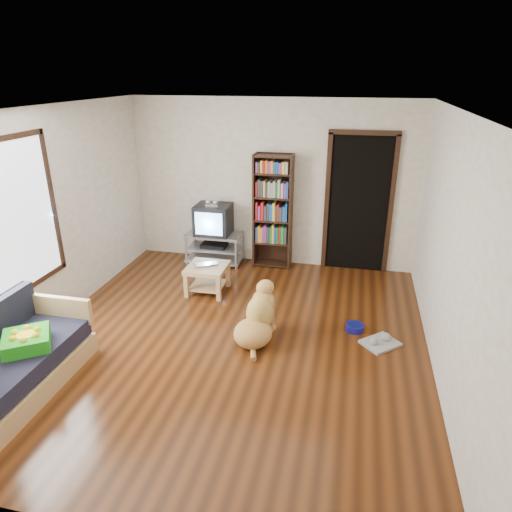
% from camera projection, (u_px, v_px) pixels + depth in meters
% --- Properties ---
extents(ground, '(5.00, 5.00, 0.00)m').
position_uv_depth(ground, '(231.00, 341.00, 5.37)').
color(ground, '#53270E').
rests_on(ground, ground).
extents(ceiling, '(5.00, 5.00, 0.00)m').
position_uv_depth(ceiling, '(225.00, 110.00, 4.39)').
color(ceiling, white).
rests_on(ceiling, ground).
extents(wall_back, '(4.50, 0.00, 4.50)m').
position_uv_depth(wall_back, '(272.00, 184.00, 7.14)').
color(wall_back, silver).
rests_on(wall_back, ground).
extents(wall_front, '(4.50, 0.00, 4.50)m').
position_uv_depth(wall_front, '(110.00, 381.00, 2.62)').
color(wall_front, silver).
rests_on(wall_front, ground).
extents(wall_left, '(0.00, 5.00, 5.00)m').
position_uv_depth(wall_left, '(43.00, 223.00, 5.34)').
color(wall_left, silver).
rests_on(wall_left, ground).
extents(wall_right, '(0.00, 5.00, 5.00)m').
position_uv_depth(wall_right, '(451.00, 254.00, 4.43)').
color(wall_right, silver).
rests_on(wall_right, ground).
extents(green_cushion, '(0.59, 0.59, 0.14)m').
position_uv_depth(green_cushion, '(27.00, 341.00, 4.48)').
color(green_cushion, '#209D1D').
rests_on(green_cushion, sofa).
extents(laptop, '(0.41, 0.36, 0.03)m').
position_uv_depth(laptop, '(206.00, 266.00, 6.39)').
color(laptop, silver).
rests_on(laptop, coffee_table).
extents(dog_bowl, '(0.22, 0.22, 0.08)m').
position_uv_depth(dog_bowl, '(355.00, 327.00, 5.58)').
color(dog_bowl, navy).
rests_on(dog_bowl, ground).
extents(grey_rag, '(0.51, 0.51, 0.03)m').
position_uv_depth(grey_rag, '(380.00, 343.00, 5.30)').
color(grey_rag, '#9A9A9A').
rests_on(grey_rag, ground).
extents(window, '(0.03, 1.46, 1.70)m').
position_uv_depth(window, '(11.00, 219.00, 4.80)').
color(window, white).
rests_on(window, wall_left).
extents(doorway, '(1.03, 0.05, 2.19)m').
position_uv_depth(doorway, '(359.00, 201.00, 6.92)').
color(doorway, black).
rests_on(doorway, wall_back).
extents(tv_stand, '(0.90, 0.45, 0.50)m').
position_uv_depth(tv_stand, '(214.00, 247.00, 7.49)').
color(tv_stand, '#99999E').
rests_on(tv_stand, ground).
extents(crt_tv, '(0.55, 0.52, 0.58)m').
position_uv_depth(crt_tv, '(214.00, 219.00, 7.33)').
color(crt_tv, black).
rests_on(crt_tv, tv_stand).
extents(bookshelf, '(0.60, 0.30, 1.80)m').
position_uv_depth(bookshelf, '(273.00, 206.00, 7.10)').
color(bookshelf, black).
rests_on(bookshelf, ground).
extents(sofa, '(0.80, 1.80, 0.80)m').
position_uv_depth(sofa, '(5.00, 371.00, 4.40)').
color(sofa, tan).
rests_on(sofa, ground).
extents(coffee_table, '(0.55, 0.55, 0.40)m').
position_uv_depth(coffee_table, '(207.00, 274.00, 6.47)').
color(coffee_table, tan).
rests_on(coffee_table, ground).
extents(dog, '(0.55, 0.87, 0.71)m').
position_uv_depth(dog, '(258.00, 319.00, 5.33)').
color(dog, '#CC844E').
rests_on(dog, ground).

